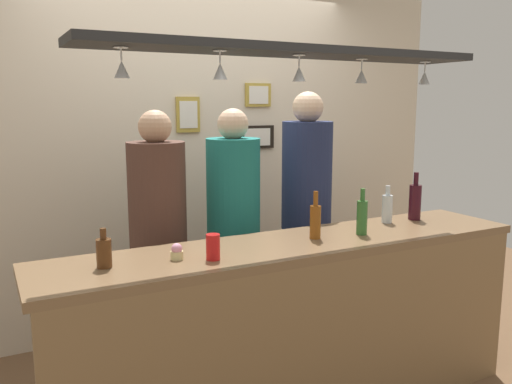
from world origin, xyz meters
The scene contains 22 objects.
ground_plane centered at (0.00, 0.00, 0.00)m, with size 8.00×8.00×0.00m, color brown.
back_wall centered at (0.00, 1.10, 1.30)m, with size 4.40×0.06×2.60m, color beige.
bar_counter centered at (0.00, -0.50, 0.65)m, with size 2.70×0.55×0.96m.
overhead_glass_rack centered at (0.00, -0.30, 1.95)m, with size 2.20×0.36×0.04m, color black.
hanging_wineglass_far_left centered at (-0.87, -0.31, 1.83)m, with size 0.07×0.07×0.13m.
hanging_wineglass_left centered at (-0.43, -0.37, 1.83)m, with size 0.07×0.07×0.13m.
hanging_wineglass_center_left centered at (0.01, -0.35, 1.83)m, with size 0.07×0.07×0.13m.
hanging_wineglass_center centered at (0.44, -0.30, 1.83)m, with size 0.07×0.07×0.13m.
hanging_wineglass_center_right centered at (0.90, -0.31, 1.83)m, with size 0.07×0.07×0.13m.
person_left_brown_shirt centered at (-0.54, 0.32, 0.99)m, with size 0.34×0.34×1.65m.
person_middle_teal_shirt centered at (-0.04, 0.32, 1.00)m, with size 0.34×0.34×1.65m.
person_right_navy_shirt centered at (0.51, 0.32, 1.07)m, with size 0.34×0.34×1.76m.
bottle_soda_clear centered at (0.74, -0.22, 1.05)m, with size 0.06×0.06×0.23m.
bottle_wine_dark_red centered at (0.95, -0.23, 1.08)m, with size 0.08×0.08×0.30m.
bottle_beer_green_import centered at (0.41, -0.38, 1.06)m, with size 0.06×0.06×0.26m.
bottle_beer_brown_stubby centered at (-0.99, -0.33, 1.03)m, with size 0.07×0.07×0.18m.
bottle_beer_amber_tall centered at (0.13, -0.34, 1.06)m, with size 0.06×0.06×0.26m.
drink_can centered at (-0.51, -0.44, 1.02)m, with size 0.07×0.07×0.12m, color red.
cupcake centered at (-0.66, -0.36, 1.00)m, with size 0.06×0.06×0.08m.
picture_frame_upper_small centered at (0.52, 1.06, 1.75)m, with size 0.22×0.02×0.18m.
picture_frame_lower_pair centered at (0.51, 1.06, 1.42)m, with size 0.30×0.02×0.18m.
picture_frame_crest centered at (-0.06, 1.06, 1.60)m, with size 0.18×0.02×0.26m.
Camera 1 is at (-1.44, -2.65, 1.68)m, focal length 37.08 mm.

